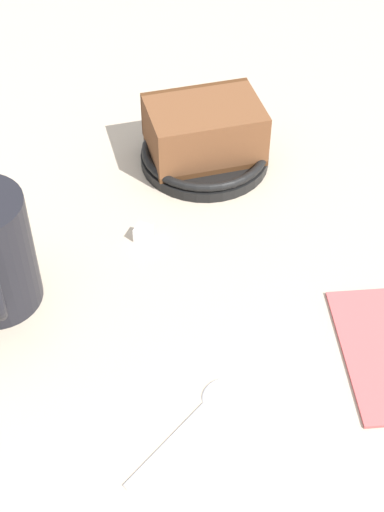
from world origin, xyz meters
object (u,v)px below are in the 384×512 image
object	(u,v)px
small_plate	(205,154)
teaspoon	(201,406)
cake_slice	(204,129)
sugar_cube	(143,234)

from	to	relation	value
small_plate	teaspoon	xyz separation A→B (cm)	(29.67, 9.50, -0.65)
small_plate	cake_slice	size ratio (longest dim) A/B	0.96
teaspoon	sugar_cube	size ratio (longest dim) A/B	8.06
small_plate	teaspoon	bearing A→B (deg)	17.75
small_plate	teaspoon	distance (cm)	31.16
cake_slice	teaspoon	world-z (taller)	cake_slice
sugar_cube	teaspoon	bearing A→B (deg)	34.72
cake_slice	sugar_cube	size ratio (longest dim) A/B	9.75
small_plate	cake_slice	bearing A→B (deg)	-145.98
small_plate	sugar_cube	bearing A→B (deg)	-7.61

